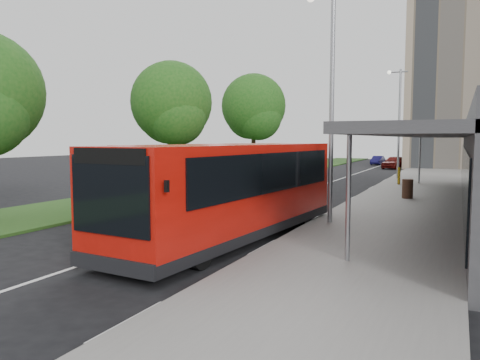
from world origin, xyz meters
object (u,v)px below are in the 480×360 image
at_px(lamp_post_far, 398,117).
at_px(bus_main, 233,191).
at_px(tree_far, 254,110).
at_px(car_near, 394,162).
at_px(litter_bin, 408,189).
at_px(car_far, 378,160).
at_px(bus_second, 206,175).
at_px(tree_mid, 172,108).
at_px(bollard, 399,176).
at_px(lamp_post_near, 329,92).

distance_m(lamp_post_far, bus_main, 23.69).
height_order(tree_far, car_near, tree_far).
relative_size(lamp_post_far, bus_main, 0.76).
height_order(litter_bin, car_far, litter_bin).
height_order(lamp_post_far, car_far, lamp_post_far).
relative_size(lamp_post_far, bus_second, 0.79).
bearing_deg(bus_second, lamp_post_far, 72.68).
bearing_deg(bus_second, car_near, 84.32).
distance_m(tree_far, car_near, 18.76).
bearing_deg(tree_mid, bollard, 35.56).
height_order(lamp_post_far, bus_main, lamp_post_far).
xyz_separation_m(tree_far, lamp_post_near, (11.13, -19.05, -0.69)).
xyz_separation_m(lamp_post_far, car_far, (-4.73, 21.90, -4.18)).
distance_m(tree_mid, tree_far, 12.01).
xyz_separation_m(lamp_post_far, litter_bin, (1.90, -11.80, -4.09)).
bearing_deg(tree_far, lamp_post_far, 4.87).
distance_m(tree_far, litter_bin, 17.62).
relative_size(tree_mid, lamp_post_far, 0.95).
relative_size(lamp_post_near, bus_main, 0.76).
bearing_deg(tree_mid, car_far, 79.59).
bearing_deg(tree_far, bollard, -16.80).
xyz_separation_m(bus_main, bus_second, (-4.04, 5.50, -0.03)).
distance_m(bus_second, litter_bin, 10.09).
bearing_deg(bollard, litter_bin, -80.47).
bearing_deg(car_near, lamp_post_near, -74.53).
relative_size(tree_mid, bus_second, 0.75).
distance_m(litter_bin, bollard, 7.39).
relative_size(lamp_post_near, bollard, 7.17).
relative_size(tree_mid, bus_main, 0.73).
bearing_deg(lamp_post_near, lamp_post_far, 90.00).
distance_m(bus_main, car_far, 45.37).
xyz_separation_m(tree_mid, tree_far, (-0.00, 12.00, 0.51)).
bearing_deg(bus_main, bus_second, 130.95).
relative_size(tree_far, bollard, 7.50).
xyz_separation_m(bus_main, car_far, (-2.65, 45.28, -0.96)).
bearing_deg(bollard, car_far, 101.55).
height_order(litter_bin, bollard, bollard).
height_order(lamp_post_near, car_far, lamp_post_near).
xyz_separation_m(lamp_post_far, car_near, (-1.97, 14.73, -4.04)).
xyz_separation_m(bus_second, bollard, (6.79, 13.36, -0.75)).
bearing_deg(tree_mid, car_near, 71.69).
bearing_deg(litter_bin, bollard, 99.53).
xyz_separation_m(bus_main, bollard, (2.75, 18.86, -0.79)).
bearing_deg(tree_far, bus_main, -68.02).
bearing_deg(bus_main, lamp_post_near, 63.10).
relative_size(tree_mid, car_far, 2.34).
height_order(bus_second, car_far, bus_second).
height_order(tree_mid, litter_bin, tree_mid).
distance_m(tree_far, lamp_post_far, 11.19).
distance_m(tree_mid, car_near, 29.45).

